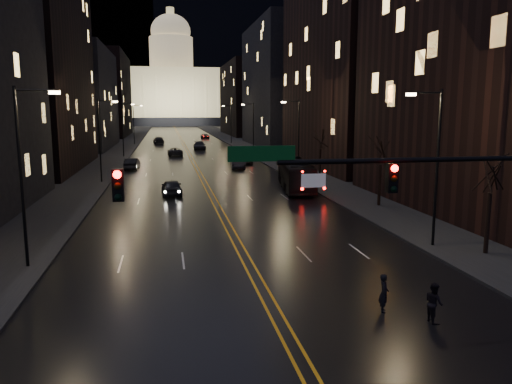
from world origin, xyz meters
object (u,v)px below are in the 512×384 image
pedestrian_a (384,293)px  pedestrian_b (434,303)px  oncoming_car_a (172,187)px  receding_car_a (238,163)px  oncoming_car_b (132,164)px  bus (296,175)px  traffic_signal (456,190)px

pedestrian_a → pedestrian_b: pedestrian_a is taller
oncoming_car_a → receding_car_a: receding_car_a is taller
oncoming_car_a → oncoming_car_b: size_ratio=0.95×
oncoming_car_b → oncoming_car_a: bearing=106.5°
oncoming_car_b → pedestrian_a: 51.72m
pedestrian_b → bus: bearing=-5.8°
pedestrian_a → pedestrian_b: bearing=-112.4°
traffic_signal → receding_car_a: traffic_signal is taller
traffic_signal → oncoming_car_a: 32.37m
bus → oncoming_car_b: 26.53m
receding_car_a → pedestrian_b: receding_car_a is taller
pedestrian_a → traffic_signal: bearing=-119.2°
traffic_signal → receding_car_a: size_ratio=3.40×
oncoming_car_a → pedestrian_a: bearing=102.6°
receding_car_a → traffic_signal: bearing=-85.5°
traffic_signal → oncoming_car_a: traffic_signal is taller
oncoming_car_a → pedestrian_a: size_ratio=2.84×
traffic_signal → pedestrian_b: 4.38m
oncoming_car_a → pedestrian_a: 29.89m
traffic_signal → receding_car_a: 50.52m
receding_car_a → oncoming_car_a: bearing=-110.6°
traffic_signal → receding_car_a: bearing=90.6°
receding_car_a → pedestrian_a: size_ratio=3.27×
oncoming_car_a → pedestrian_b: pedestrian_b is taller
receding_car_a → pedestrian_a: receding_car_a is taller
bus → pedestrian_b: 31.13m
oncoming_car_a → oncoming_car_b: (-4.90, 21.28, 0.01)m
oncoming_car_b → receding_car_a: receding_car_a is taller
oncoming_car_b → pedestrian_b: bearing=109.0°
traffic_signal → pedestrian_b: size_ratio=11.23×
bus → oncoming_car_a: size_ratio=2.44×
receding_car_a → pedestrian_b: 49.77m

